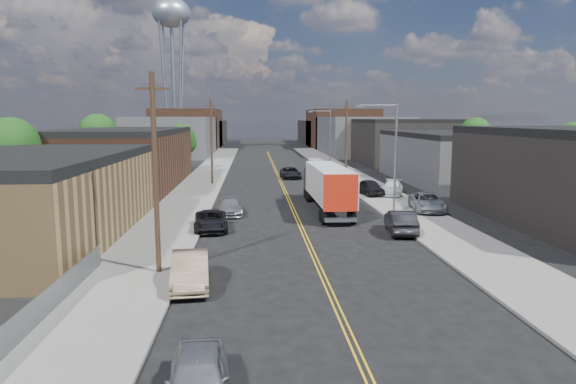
{
  "coord_description": "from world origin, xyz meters",
  "views": [
    {
      "loc": [
        -3.44,
        -15.36,
        7.81
      ],
      "look_at": [
        -0.91,
        21.23,
        2.5
      ],
      "focal_mm": 32.0,
      "sensor_mm": 36.0,
      "label": 1
    }
  ],
  "objects": [
    {
      "name": "ground",
      "position": [
        0.0,
        60.0,
        0.0
      ],
      "size": [
        260.0,
        260.0,
        0.0
      ],
      "primitive_type": "plane",
      "color": "black",
      "rests_on": "ground"
    },
    {
      "name": "centerline",
      "position": [
        0.0,
        45.0,
        0.01
      ],
      "size": [
        0.32,
        120.0,
        0.01
      ],
      "primitive_type": "cube",
      "color": "gold",
      "rests_on": "ground"
    },
    {
      "name": "sidewalk_left",
      "position": [
        -9.5,
        45.0,
        0.07
      ],
      "size": [
        5.0,
        140.0,
        0.15
      ],
      "primitive_type": "cube",
      "color": "slate",
      "rests_on": "ground"
    },
    {
      "name": "sidewalk_right",
      "position": [
        9.5,
        45.0,
        0.07
      ],
      "size": [
        5.0,
        140.0,
        0.15
      ],
      "primitive_type": "cube",
      "color": "slate",
      "rests_on": "ground"
    },
    {
      "name": "warehouse_tan",
      "position": [
        -18.0,
        18.0,
        2.8
      ],
      "size": [
        12.0,
        22.0,
        5.6
      ],
      "color": "olive",
      "rests_on": "ground"
    },
    {
      "name": "warehouse_brown",
      "position": [
        -18.0,
        44.0,
        3.3
      ],
      "size": [
        12.0,
        26.0,
        6.6
      ],
      "color": "#44281B",
      "rests_on": "ground"
    },
    {
      "name": "industrial_right_b",
      "position": [
        22.0,
        46.0,
        3.05
      ],
      "size": [
        14.0,
        24.0,
        6.1
      ],
      "color": "#353537",
      "rests_on": "ground"
    },
    {
      "name": "industrial_right_c",
      "position": [
        22.0,
        72.0,
        3.8
      ],
      "size": [
        14.0,
        22.0,
        7.6
      ],
      "color": "black",
      "rests_on": "ground"
    },
    {
      "name": "skyline_left_a",
      "position": [
        -20.0,
        95.0,
        4.0
      ],
      "size": [
        16.0,
        30.0,
        8.0
      ],
      "primitive_type": "cube",
      "color": "#353537",
      "rests_on": "ground"
    },
    {
      "name": "skyline_right_a",
      "position": [
        20.0,
        95.0,
        4.0
      ],
      "size": [
        16.0,
        30.0,
        8.0
      ],
      "primitive_type": "cube",
      "color": "#353537",
      "rests_on": "ground"
    },
    {
      "name": "skyline_left_b",
      "position": [
        -20.0,
        120.0,
        5.0
      ],
      "size": [
        16.0,
        26.0,
        10.0
      ],
      "primitive_type": "cube",
      "color": "#44281B",
      "rests_on": "ground"
    },
    {
      "name": "skyline_right_b",
      "position": [
        20.0,
        120.0,
        5.0
      ],
      "size": [
        16.0,
        26.0,
        10.0
      ],
      "primitive_type": "cube",
      "color": "#44281B",
      "rests_on": "ground"
    },
    {
      "name": "skyline_left_c",
      "position": [
        -20.0,
        140.0,
        3.5
      ],
      "size": [
        16.0,
        40.0,
        7.0
      ],
      "primitive_type": "cube",
      "color": "black",
      "rests_on": "ground"
    },
    {
      "name": "skyline_right_c",
      "position": [
        20.0,
        140.0,
        3.5
      ],
      "size": [
        16.0,
        40.0,
        7.0
      ],
      "primitive_type": "cube",
      "color": "black",
      "rests_on": "ground"
    },
    {
      "name": "water_tower",
      "position": [
        -22.0,
        110.0,
        30.65
      ],
      "size": [
        9.0,
        9.0,
        36.9
      ],
      "color": "gray",
      "rests_on": "ground"
    },
    {
      "name": "streetlight_near",
      "position": [
        7.6,
        25.0,
        5.33
      ],
      "size": [
        3.39,
        0.25,
        9.0
      ],
      "color": "gray",
      "rests_on": "ground"
    },
    {
      "name": "streetlight_far",
      "position": [
        7.6,
        60.0,
        5.33
      ],
      "size": [
        3.39,
        0.25,
        9.0
      ],
      "color": "gray",
      "rests_on": "ground"
    },
    {
      "name": "utility_pole_left_near",
      "position": [
        -8.2,
        10.0,
        5.14
      ],
      "size": [
        1.6,
        0.26,
        10.0
      ],
      "color": "black",
      "rests_on": "ground"
    },
    {
      "name": "utility_pole_left_far",
      "position": [
        -8.2,
        45.0,
        5.14
      ],
      "size": [
        1.6,
        0.26,
        10.0
      ],
      "color": "black",
      "rests_on": "ground"
    },
    {
      "name": "utility_pole_right",
      "position": [
        8.2,
        48.0,
        5.14
      ],
      "size": [
        1.6,
        0.26,
        10.0
      ],
      "color": "black",
      "rests_on": "ground"
    },
    {
      "name": "chainlink_fence",
      "position": [
        -11.5,
        3.5,
        0.66
      ],
      "size": [
        0.05,
        16.0,
        1.22
      ],
      "color": "slate",
      "rests_on": "ground"
    },
    {
      "name": "tree_left_near",
      "position": [
        -23.94,
        30.0,
        5.18
      ],
      "size": [
        4.85,
        4.76,
        7.91
      ],
      "color": "black",
      "rests_on": "ground"
    },
    {
      "name": "tree_left_mid",
      "position": [
        -23.94,
        55.0,
        5.48
      ],
      "size": [
        5.1,
        5.04,
        8.37
      ],
      "color": "black",
      "rests_on": "ground"
    },
    {
      "name": "tree_left_far",
      "position": [
        -13.94,
        62.0,
        4.57
      ],
      "size": [
        4.35,
        4.2,
        6.97
      ],
      "color": "black",
      "rests_on": "ground"
    },
    {
      "name": "tree_right_near",
      "position": [
        30.06,
        36.0,
        4.87
      ],
      "size": [
        4.6,
        4.48,
        7.44
      ],
      "color": "black",
      "rests_on": "ground"
    },
    {
      "name": "tree_right_far",
      "position": [
        30.06,
        60.0,
        5.18
      ],
      "size": [
        4.85,
        4.76,
        7.91
      ],
      "color": "black",
      "rests_on": "ground"
    },
    {
      "name": "semi_truck",
      "position": [
        2.85,
        27.79,
        2.18
      ],
      "size": [
        2.67,
        14.65,
        3.83
      ],
      "rotation": [
        0.0,
        0.0,
        0.02
      ],
      "color": "silver",
      "rests_on": "ground"
    },
    {
      "name": "car_left_a",
      "position": [
        -5.0,
        -2.0,
        0.72
      ],
      "size": [
        1.97,
        4.32,
        1.44
      ],
      "primitive_type": "imported",
      "rotation": [
        0.0,
        0.0,
        0.07
      ],
      "color": "#97999C",
      "rests_on": "ground"
    },
    {
      "name": "car_left_b",
      "position": [
        -6.4,
        8.0,
        0.79
      ],
      "size": [
        2.15,
        4.96,
        1.59
      ],
      "primitive_type": "imported",
      "rotation": [
        0.0,
        0.0,
        0.1
      ],
      "color": "#8D795C",
      "rests_on": "ground"
    },
    {
      "name": "car_left_c",
      "position": [
        -6.4,
        20.16,
        0.68
      ],
      "size": [
        2.65,
        5.07,
        1.36
      ],
      "primitive_type": "imported",
      "rotation": [
        0.0,
        0.0,
        0.08
      ],
      "color": "black",
      "rests_on": "ground"
    },
    {
      "name": "car_left_d",
      "position": [
        -5.32,
        26.0,
        0.67
      ],
      "size": [
        2.24,
        4.77,
        1.35
      ],
      "primitive_type": "imported",
      "rotation": [
        0.0,
        0.0,
        0.08
      ],
      "color": "gray",
      "rests_on": "ground"
    },
    {
      "name": "car_right_oncoming",
      "position": [
        6.6,
        18.3,
        0.8
      ],
      "size": [
        2.27,
        5.01,
        1.59
      ],
      "primitive_type": "imported",
      "rotation": [
        0.0,
        0.0,
        3.02
      ],
      "color": "black",
      "rests_on": "ground"
    },
    {
      "name": "car_right_lot_a",
      "position": [
        11.0,
        25.69,
        0.9
      ],
      "size": [
        3.25,
        5.7,
        1.5
      ],
      "primitive_type": "imported",
      "rotation": [
        0.0,
        0.0,
        -0.15
      ],
      "color": "#A1A4A6",
      "rests_on": "sidewalk_right"
    },
    {
      "name": "car_right_lot_b",
      "position": [
        10.55,
        34.85,
        0.83
      ],
      "size": [
        3.38,
        5.07,
        1.37
      ],
      "primitive_type": "imported",
      "rotation": [
        0.0,
        0.0,
        -0.34
      ],
      "color": "white",
      "rests_on": "sidewalk_right"
    },
    {
      "name": "car_right_lot_c",
      "position": [
        8.32,
        34.88,
        0.91
      ],
      "size": [
        2.4,
        4.64,
        1.51
      ],
      "primitive_type": "imported",
      "rotation": [
        0.0,
        0.0,
        0.14
      ],
      "color": "black",
      "rests_on": "sidewalk_right"
    },
    {
      "name": "car_ahead_truck",
      "position": [
        1.5,
        50.95,
        0.71
      ],
      "size": [
        2.67,
        5.25,
        1.42
      ],
      "primitive_type": "imported",
      "rotation": [
        0.0,
        0.0,
        0.06
      ],
      "color": "black",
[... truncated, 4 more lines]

